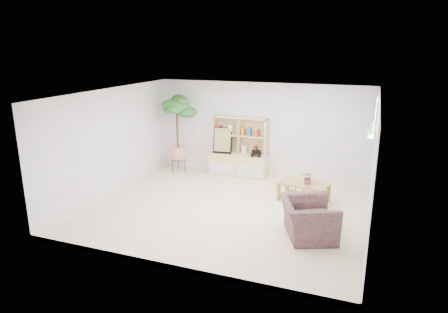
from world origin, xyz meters
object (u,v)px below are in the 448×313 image
(floor_tree, at_px, (178,134))
(armchair, at_px, (308,216))
(storage_unit, at_px, (239,147))
(coffee_table, at_px, (303,192))

(floor_tree, xyz_separation_m, armchair, (3.86, -2.56, -0.65))
(armchair, bearing_deg, storage_unit, 15.55)
(storage_unit, height_order, coffee_table, storage_unit)
(coffee_table, bearing_deg, storage_unit, 157.78)
(armchair, bearing_deg, coffee_table, -10.45)
(storage_unit, relative_size, armchair, 1.48)
(floor_tree, height_order, armchair, floor_tree)
(armchair, bearing_deg, floor_tree, 33.78)
(storage_unit, height_order, floor_tree, floor_tree)
(storage_unit, xyz_separation_m, floor_tree, (-1.59, -0.32, 0.27))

